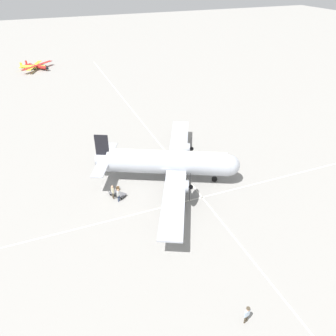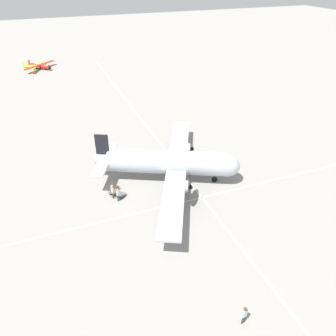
% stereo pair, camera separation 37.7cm
% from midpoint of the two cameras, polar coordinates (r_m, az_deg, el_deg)
% --- Properties ---
extents(ground_plane, '(300.00, 300.00, 0.00)m').
position_cam_midpoint_polar(ground_plane, '(40.65, -0.27, -2.03)').
color(ground_plane, gray).
extents(apron_line_eastwest, '(120.00, 0.16, 0.01)m').
position_cam_midpoint_polar(apron_line_eastwest, '(37.08, 2.47, -5.91)').
color(apron_line_eastwest, silver).
rests_on(apron_line_eastwest, ground_plane).
extents(apron_line_northsouth, '(0.16, 120.00, 0.01)m').
position_cam_midpoint_polar(apron_line_northsouth, '(41.40, 2.71, -1.36)').
color(apron_line_northsouth, silver).
rests_on(apron_line_northsouth, ground_plane).
extents(airliner_main, '(17.17, 23.95, 5.88)m').
position_cam_midpoint_polar(airliner_main, '(39.25, 0.37, 1.02)').
color(airliner_main, '#ADB2BC').
rests_on(airliner_main, ground_plane).
extents(crew_foreground, '(0.56, 0.34, 1.70)m').
position_cam_midpoint_polar(crew_foreground, '(26.85, 13.20, -23.42)').
color(crew_foreground, '#473D2D').
rests_on(crew_foreground, ground_plane).
extents(passenger_boarding, '(0.44, 0.42, 1.66)m').
position_cam_midpoint_polar(passenger_boarding, '(37.00, -8.92, -4.46)').
color(passenger_boarding, navy).
rests_on(passenger_boarding, ground_plane).
extents(ramp_agent, '(0.28, 0.60, 1.78)m').
position_cam_midpoint_polar(ramp_agent, '(37.46, -9.92, -3.91)').
color(ramp_agent, '#473D2D').
rests_on(ramp_agent, ground_plane).
extents(suitcase_near_door, '(0.39, 0.17, 0.56)m').
position_cam_midpoint_polar(suitcase_near_door, '(39.17, -9.01, -3.52)').
color(suitcase_near_door, brown).
rests_on(suitcase_near_door, ground_plane).
extents(baggage_cart, '(1.94, 2.05, 0.56)m').
position_cam_midpoint_polar(baggage_cart, '(38.30, -9.07, -4.43)').
color(baggage_cart, '#56565B').
rests_on(baggage_cart, ground_plane).
extents(light_aircraft_distant, '(6.74, 8.76, 1.78)m').
position_cam_midpoint_polar(light_aircraft_distant, '(91.87, -22.39, 16.02)').
color(light_aircraft_distant, yellow).
rests_on(light_aircraft_distant, ground_plane).
extents(light_aircraft_taxiing, '(7.73, 7.58, 1.90)m').
position_cam_midpoint_polar(light_aircraft_taxiing, '(91.65, -21.95, 16.09)').
color(light_aircraft_taxiing, '#B2231E').
rests_on(light_aircraft_taxiing, ground_plane).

